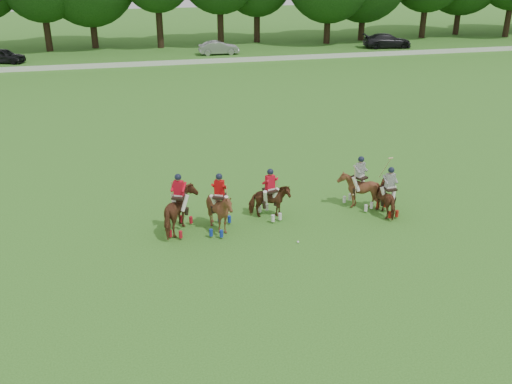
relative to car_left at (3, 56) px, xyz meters
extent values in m
plane|color=#2F621C|center=(15.18, -42.50, -0.68)|extent=(180.00, 180.00, 0.00)
cylinder|color=black|center=(3.54, 5.99, 1.64)|extent=(0.70, 0.70, 4.64)
cylinder|color=black|center=(8.19, 7.02, 1.47)|extent=(0.70, 0.70, 4.31)
cylinder|color=black|center=(15.14, 5.50, 1.94)|extent=(0.70, 0.70, 5.24)
cylinder|color=black|center=(21.80, 5.74, 1.91)|extent=(0.70, 0.70, 5.19)
cylinder|color=black|center=(26.24, 7.12, 1.56)|extent=(0.70, 0.70, 4.48)
cylinder|color=black|center=(33.71, 4.32, 1.42)|extent=(0.70, 0.70, 4.21)
cylinder|color=black|center=(38.43, 5.67, 1.35)|extent=(0.70, 0.70, 4.07)
cylinder|color=black|center=(46.34, 5.88, 1.71)|extent=(0.70, 0.70, 4.79)
cylinder|color=black|center=(51.77, 7.42, 1.54)|extent=(0.70, 0.70, 4.44)
cylinder|color=black|center=(56.59, 4.24, 1.75)|extent=(0.70, 0.70, 4.86)
cube|color=white|center=(15.18, -4.50, -0.46)|extent=(120.00, 0.10, 0.44)
imported|color=black|center=(0.00, 0.00, 0.00)|extent=(4.31, 2.85, 1.37)
imported|color=#949398|center=(20.61, 0.00, -0.01)|extent=(4.06, 1.43, 1.34)
imported|color=black|center=(39.12, 0.00, 0.07)|extent=(5.38, 2.72, 1.50)
imported|color=#4E2414|center=(12.79, -38.31, 0.19)|extent=(1.71, 2.27, 1.74)
cube|color=black|center=(12.79, -38.31, 0.83)|extent=(0.63, 0.69, 0.08)
cylinder|color=tan|center=(12.52, -38.19, 0.75)|extent=(0.12, 0.20, 1.29)
imported|color=#4E2414|center=(16.51, -37.86, 0.03)|extent=(1.71, 1.57, 1.42)
cube|color=black|center=(16.51, -37.86, 0.55)|extent=(0.59, 0.67, 0.08)
cylinder|color=tan|center=(16.80, -37.77, 0.47)|extent=(0.09, 0.21, 1.29)
imported|color=#4E2414|center=(14.32, -38.59, 0.18)|extent=(1.92, 2.01, 1.73)
cube|color=black|center=(14.32, -38.59, 0.82)|extent=(0.63, 0.69, 0.08)
cylinder|color=tan|center=(14.59, -38.72, 0.74)|extent=(0.11, 0.20, 1.29)
imported|color=#4E2414|center=(21.38, -38.63, 0.00)|extent=(0.86, 1.66, 1.36)
cube|color=black|center=(21.38, -38.63, 0.49)|extent=(0.48, 0.59, 0.08)
cylinder|color=tan|center=(21.08, -38.66, 1.41)|extent=(0.09, 0.77, 1.08)
imported|color=#4E2414|center=(20.44, -37.71, 0.12)|extent=(1.84, 1.90, 1.60)
cube|color=black|center=(20.44, -37.71, 0.71)|extent=(0.66, 0.70, 0.08)
cylinder|color=tan|center=(20.18, -37.86, 0.63)|extent=(0.13, 0.20, 1.29)
sphere|color=white|center=(17.02, -40.24, -0.64)|extent=(0.09, 0.09, 0.09)
camera|label=1|loc=(11.26, -58.42, 9.73)|focal=40.00mm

